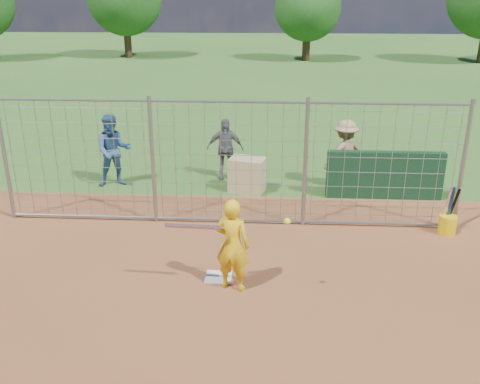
# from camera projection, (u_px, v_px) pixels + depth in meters

# --- Properties ---
(ground) EXTENTS (100.00, 100.00, 0.00)m
(ground) POSITION_uv_depth(u_px,v_px,m) (220.00, 272.00, 9.06)
(ground) COLOR #2D591E
(ground) RESTS_ON ground
(home_plate) EXTENTS (0.43, 0.43, 0.02)m
(home_plate) POSITION_uv_depth(u_px,v_px,m) (218.00, 277.00, 8.87)
(home_plate) COLOR silver
(home_plate) RESTS_ON ground
(dugout_wall) EXTENTS (2.60, 0.20, 1.10)m
(dugout_wall) POSITION_uv_depth(u_px,v_px,m) (384.00, 175.00, 12.03)
(dugout_wall) COLOR #11381E
(dugout_wall) RESTS_ON ground
(batter) EXTENTS (0.64, 0.51, 1.53)m
(batter) POSITION_uv_depth(u_px,v_px,m) (232.00, 245.00, 8.30)
(batter) COLOR yellow
(batter) RESTS_ON ground
(bystander_a) EXTENTS (1.00, 0.88, 1.74)m
(bystander_a) POSITION_uv_depth(u_px,v_px,m) (114.00, 151.00, 12.71)
(bystander_a) COLOR navy
(bystander_a) RESTS_ON ground
(bystander_b) EXTENTS (0.92, 0.42, 1.54)m
(bystander_b) POSITION_uv_depth(u_px,v_px,m) (225.00, 148.00, 13.25)
(bystander_b) COLOR #55565A
(bystander_b) RESTS_ON ground
(bystander_c) EXTENTS (1.23, 1.07, 1.65)m
(bystander_c) POSITION_uv_depth(u_px,v_px,m) (344.00, 154.00, 12.60)
(bystander_c) COLOR #997F53
(bystander_c) RESTS_ON ground
(equipment_bin) EXTENTS (0.91, 0.73, 0.80)m
(equipment_bin) POSITION_uv_depth(u_px,v_px,m) (247.00, 175.00, 12.52)
(equipment_bin) COLOR tan
(equipment_bin) RESTS_ON ground
(equipment_in_play) EXTENTS (1.89, 0.26, 0.27)m
(equipment_in_play) POSITION_uv_depth(u_px,v_px,m) (215.00, 225.00, 7.98)
(equipment_in_play) COLOR silver
(equipment_in_play) RESTS_ON ground
(bucket_with_bats) EXTENTS (0.34, 0.38, 0.98)m
(bucket_with_bats) POSITION_uv_depth(u_px,v_px,m) (448.00, 222.00, 10.38)
(bucket_with_bats) COLOR yellow
(bucket_with_bats) RESTS_ON ground
(backstop_fence) EXTENTS (9.08, 0.08, 2.60)m
(backstop_fence) POSITION_uv_depth(u_px,v_px,m) (228.00, 165.00, 10.48)
(backstop_fence) COLOR gray
(backstop_fence) RESTS_ON ground
(tree_line) EXTENTS (44.66, 6.72, 6.48)m
(tree_line) POSITION_uv_depth(u_px,v_px,m) (310.00, 0.00, 33.77)
(tree_line) COLOR #3F2B19
(tree_line) RESTS_ON ground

